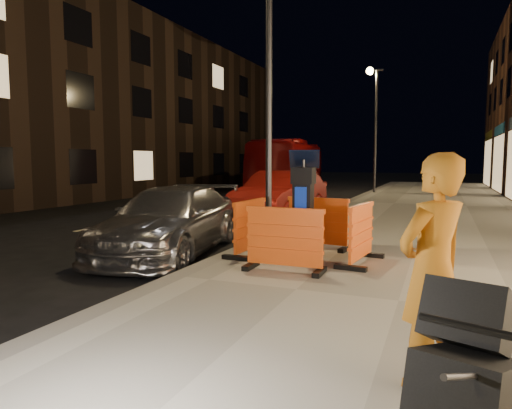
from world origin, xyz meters
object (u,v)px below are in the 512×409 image
at_px(barrier_bldgside, 361,234).
at_px(man, 432,271).
at_px(car_red, 281,219).
at_px(stroller, 467,383).
at_px(barrier_kerbside, 250,227).
at_px(parking_kiosk, 303,208).
at_px(barrier_back, 318,223).
at_px(car_silver, 171,253).
at_px(bus_doubledecker, 289,190).
at_px(barrier_front, 284,240).

xyz_separation_m(barrier_bldgside, man, (1.11, -3.78, 0.37)).
bearing_deg(man, car_red, -116.72).
bearing_deg(stroller, barrier_kerbside, 142.65).
height_order(parking_kiosk, barrier_back, parking_kiosk).
xyz_separation_m(man, stroller, (0.20, -0.90, -0.37)).
distance_m(car_silver, bus_doubledecker, 18.96).
distance_m(car_red, stroller, 11.35).
bearing_deg(car_silver, barrier_kerbside, -12.86).
bearing_deg(barrier_bldgside, car_red, 36.82).
bearing_deg(barrier_back, car_red, 124.12).
height_order(barrier_back, man, man).
bearing_deg(barrier_kerbside, barrier_bldgside, -87.50).
xyz_separation_m(barrier_back, car_silver, (-2.65, -0.84, -0.62)).
bearing_deg(barrier_back, barrier_kerbside, -127.50).
bearing_deg(man, barrier_back, -118.26).
relative_size(parking_kiosk, barrier_bldgside, 1.40).
bearing_deg(barrier_bldgside, barrier_kerbside, 96.50).
height_order(barrier_back, barrier_kerbside, same).
xyz_separation_m(barrier_kerbside, bus_doubledecker, (-5.45, 18.70, -0.62)).
height_order(parking_kiosk, barrier_bldgside, parking_kiosk).
xyz_separation_m(barrier_kerbside, car_red, (-1.41, 5.66, -0.62)).
distance_m(parking_kiosk, man, 4.30).
height_order(parking_kiosk, man, same).
distance_m(barrier_front, barrier_back, 1.90).
height_order(parking_kiosk, stroller, parking_kiosk).
distance_m(barrier_back, car_silver, 2.84).
xyz_separation_m(barrier_kerbside, stroller, (3.21, -4.68, 0.01)).
distance_m(barrier_bldgside, stroller, 4.86).
height_order(barrier_bldgside, man, man).
bearing_deg(barrier_back, barrier_front, -82.50).
height_order(parking_kiosk, barrier_kerbside, parking_kiosk).
bearing_deg(barrier_kerbside, bus_doubledecker, 18.74).
height_order(barrier_front, car_silver, barrier_front).
xyz_separation_m(barrier_bldgside, stroller, (1.31, -4.68, 0.01)).
relative_size(car_red, bus_doubledecker, 0.42).
distance_m(car_red, bus_doubledecker, 13.65).
bearing_deg(barrier_kerbside, car_silver, 88.68).
xyz_separation_m(barrier_back, man, (2.06, -4.73, 0.37)).
height_order(car_red, bus_doubledecker, bus_doubledecker).
distance_m(parking_kiosk, barrier_kerbside, 1.02).
bearing_deg(car_red, stroller, -62.41).
relative_size(parking_kiosk, car_red, 0.38).
height_order(barrier_back, car_red, barrier_back).
relative_size(man, stroller, 1.77).
distance_m(barrier_front, barrier_bldgside, 1.34).
height_order(barrier_bldgside, stroller, stroller).
height_order(barrier_kerbside, bus_doubledecker, bus_doubledecker).
relative_size(car_red, man, 2.63).
height_order(man, stroller, man).
relative_size(barrier_kerbside, car_silver, 0.28).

